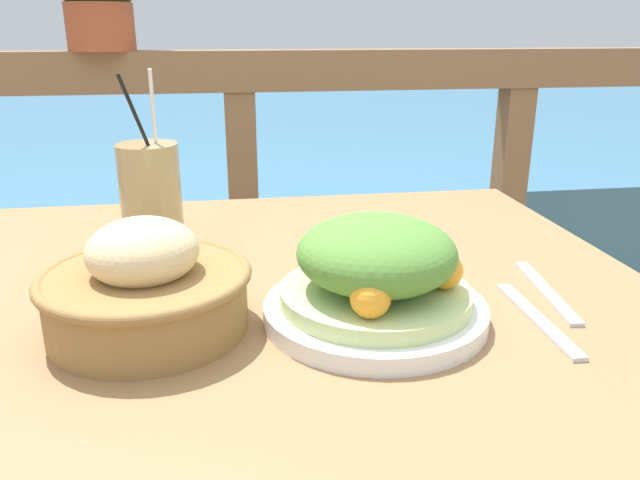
% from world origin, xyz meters
% --- Properties ---
extents(patio_table, '(0.96, 0.88, 0.77)m').
position_xyz_m(patio_table, '(0.00, 0.00, 0.66)').
color(patio_table, '#997047').
rests_on(patio_table, ground_plane).
extents(railing_fence, '(2.80, 0.08, 1.02)m').
position_xyz_m(railing_fence, '(-0.00, 0.79, 0.70)').
color(railing_fence, brown).
rests_on(railing_fence, ground_plane).
extents(sea_backdrop, '(12.00, 4.00, 0.52)m').
position_xyz_m(sea_backdrop, '(0.00, 3.29, 0.26)').
color(sea_backdrop, teal).
rests_on(sea_backdrop, ground_plane).
extents(salad_plate, '(0.24, 0.24, 0.12)m').
position_xyz_m(salad_plate, '(0.11, -0.09, 0.82)').
color(salad_plate, white).
rests_on(salad_plate, patio_table).
extents(drink_glass, '(0.08, 0.08, 0.25)m').
position_xyz_m(drink_glass, '(-0.14, 0.18, 0.84)').
color(drink_glass, tan).
rests_on(drink_glass, patio_table).
extents(bread_basket, '(0.22, 0.22, 0.12)m').
position_xyz_m(bread_basket, '(-0.13, -0.07, 0.81)').
color(bread_basket, olive).
rests_on(bread_basket, patio_table).
extents(fork, '(0.02, 0.18, 0.00)m').
position_xyz_m(fork, '(0.29, -0.11, 0.77)').
color(fork, silver).
rests_on(fork, patio_table).
extents(knife, '(0.04, 0.18, 0.00)m').
position_xyz_m(knife, '(0.33, -0.05, 0.77)').
color(knife, silver).
rests_on(knife, patio_table).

